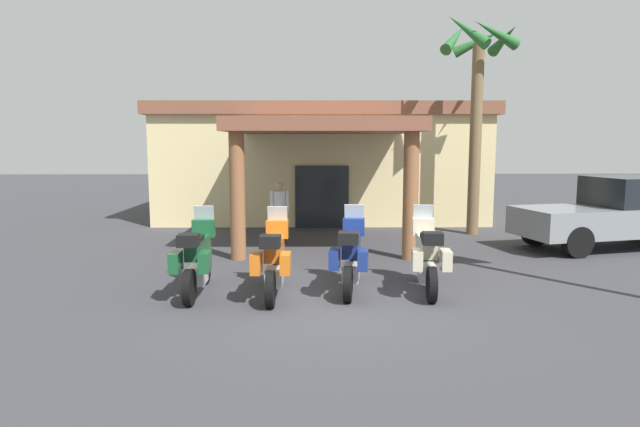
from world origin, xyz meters
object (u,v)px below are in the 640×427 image
object	(u,v)px
motorcycle_orange	(274,259)
motel_building	(321,161)
motorcycle_cream	(427,256)
pedestrian	(279,208)
motorcycle_green	(197,258)
pickup_truck_gray	(614,214)
motorcycle_blue	(351,256)
palm_tree_near_portico	(478,82)

from	to	relation	value
motorcycle_orange	motel_building	bearing A→B (deg)	-4.32
motorcycle_cream	pedestrian	bearing A→B (deg)	36.70
motel_building	motorcycle_green	world-z (taller)	motel_building
motorcycle_orange	motorcycle_cream	xyz separation A→B (m)	(2.95, 0.24, 0.00)
motel_building	motorcycle_cream	bearing A→B (deg)	-79.59
motorcycle_green	pickup_truck_gray	size ratio (longest dim) A/B	0.40
motorcycle_blue	motorcycle_cream	world-z (taller)	same
motorcycle_orange	motorcycle_blue	world-z (taller)	same
motorcycle_orange	pedestrian	bearing A→B (deg)	3.52
motorcycle_cream	pickup_truck_gray	world-z (taller)	pickup_truck_gray
motorcycle_green	motorcycle_blue	xyz separation A→B (m)	(2.95, 0.15, 0.00)
palm_tree_near_portico	pedestrian	bearing A→B (deg)	-166.15
motorcycle_cream	motorcycle_orange	bearing A→B (deg)	100.16
motorcycle_cream	pickup_truck_gray	distance (m)	7.39
motorcycle_green	motorcycle_orange	world-z (taller)	same
motorcycle_blue	pedestrian	size ratio (longest dim) A/B	1.25
motel_building	pedestrian	xyz separation A→B (m)	(-1.32, -5.53, -1.15)
motorcycle_cream	motorcycle_green	bearing A→B (deg)	96.66
motorcycle_orange	pickup_truck_gray	distance (m)	10.05
motorcycle_cream	pedestrian	xyz separation A→B (m)	(-3.12, 5.14, 0.33)
pickup_truck_gray	motorcycle_cream	bearing A→B (deg)	-157.89
motorcycle_blue	pickup_truck_gray	size ratio (longest dim) A/B	0.40
motorcycle_blue	motorcycle_cream	distance (m)	1.47
motorcycle_orange	palm_tree_near_portico	distance (m)	9.86
palm_tree_near_portico	motorcycle_cream	bearing A→B (deg)	-113.63
pedestrian	palm_tree_near_portico	size ratio (longest dim) A/B	0.26
motel_building	palm_tree_near_portico	world-z (taller)	palm_tree_near_portico
motel_building	pickup_truck_gray	xyz separation A→B (m)	(7.84, -6.42, -1.24)
motel_building	motorcycle_orange	distance (m)	11.07
motel_building	motorcycle_blue	bearing A→B (deg)	-87.41
pedestrian	palm_tree_near_portico	xyz separation A→B (m)	(6.01, 1.48, 3.68)
motel_building	motorcycle_blue	distance (m)	10.72
motorcycle_green	motel_building	bearing A→B (deg)	-14.08
motel_building	pedestrian	size ratio (longest dim) A/B	6.89
motorcycle_blue	pickup_truck_gray	bearing A→B (deg)	-52.32
pedestrian	pickup_truck_gray	world-z (taller)	pickup_truck_gray
motorcycle_orange	pedestrian	size ratio (longest dim) A/B	1.25
pedestrian	motorcycle_orange	bearing A→B (deg)	-10.10
motorcycle_blue	motorcycle_orange	bearing A→B (deg)	110.00
pickup_truck_gray	palm_tree_near_portico	distance (m)	5.45
pickup_truck_gray	palm_tree_near_portico	bearing A→B (deg)	129.99
motel_building	motorcycle_cream	xyz separation A→B (m)	(1.79, -10.67, -1.48)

